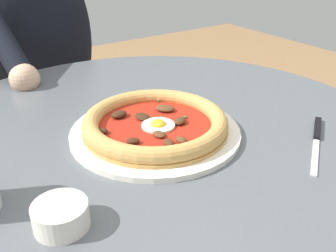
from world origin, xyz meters
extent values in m
cylinder|color=#565B60|center=(0.00, 0.00, 0.69)|extent=(0.94, 0.94, 0.03)
cylinder|color=white|center=(0.01, 0.00, 0.72)|extent=(0.30, 0.30, 0.01)
cylinder|color=tan|center=(0.01, 0.00, 0.72)|extent=(0.26, 0.26, 0.01)
torus|color=tan|center=(0.01, 0.00, 0.74)|extent=(0.26, 0.26, 0.03)
cylinder|color=#A82314|center=(0.01, 0.00, 0.73)|extent=(0.24, 0.24, 0.00)
cylinder|color=white|center=(0.01, 0.00, 0.73)|extent=(0.06, 0.06, 0.00)
ellipsoid|color=yellow|center=(0.01, 0.00, 0.73)|extent=(0.03, 0.03, 0.02)
ellipsoid|color=#3D2314|center=(0.04, -0.07, 0.73)|extent=(0.02, 0.03, 0.01)
ellipsoid|color=#3D2314|center=(-0.03, -0.01, 0.73)|extent=(0.04, 0.03, 0.01)
ellipsoid|color=#4C2D19|center=(0.03, 0.04, 0.74)|extent=(0.03, 0.03, 0.01)
ellipsoid|color=#3D2314|center=(-0.06, -0.04, 0.74)|extent=(0.03, 0.04, 0.01)
ellipsoid|color=brown|center=(0.08, 0.00, 0.74)|extent=(0.02, 0.02, 0.01)
ellipsoid|color=brown|center=(0.05, -0.02, 0.73)|extent=(0.03, 0.02, 0.01)
ellipsoid|color=#4C2D19|center=(0.08, -0.02, 0.73)|extent=(0.02, 0.02, 0.01)
ellipsoid|color=brown|center=(-0.03, 0.05, 0.74)|extent=(0.04, 0.04, 0.01)
ellipsoid|color=#3D2314|center=(-0.02, -0.09, 0.74)|extent=(0.03, 0.03, 0.01)
ellipsoid|color=#2D6B28|center=(-0.07, 0.06, 0.73)|extent=(0.01, 0.01, 0.00)
ellipsoid|color=#2D6B28|center=(-0.01, 0.02, 0.73)|extent=(0.01, 0.01, 0.00)
ellipsoid|color=#2D6B28|center=(0.02, 0.06, 0.73)|extent=(0.01, 0.01, 0.00)
cube|color=silver|center=(0.22, 0.17, 0.71)|extent=(0.07, 0.10, 0.00)
cube|color=black|center=(0.16, 0.25, 0.71)|extent=(0.06, 0.07, 0.01)
cylinder|color=white|center=(0.14, -0.22, 0.73)|extent=(0.07, 0.07, 0.03)
cylinder|color=olive|center=(0.14, -0.22, 0.74)|extent=(0.06, 0.06, 0.01)
cube|color=#282833|center=(-0.67, 0.00, 0.23)|extent=(0.28, 0.34, 0.45)
ellipsoid|color=black|center=(-0.67, 0.00, 0.74)|extent=(0.22, 0.35, 0.58)
cylinder|color=black|center=(-0.46, -0.13, 0.79)|extent=(0.25, 0.08, 0.18)
sphere|color=tan|center=(-0.36, -0.12, 0.73)|extent=(0.07, 0.07, 0.07)
cube|color=#957050|center=(-0.72, 0.00, 0.47)|extent=(0.42, 0.42, 0.02)
cube|color=#957050|center=(-0.92, 0.00, 0.69)|extent=(0.03, 0.37, 0.43)
cylinder|color=#8E6B4C|center=(-0.53, -0.19, 0.23)|extent=(0.02, 0.02, 0.46)
cylinder|color=#8E6B4C|center=(-0.54, 0.18, 0.23)|extent=(0.02, 0.02, 0.46)
cylinder|color=#8E6B4C|center=(-0.91, 0.18, 0.23)|extent=(0.02, 0.02, 0.46)
camera|label=1|loc=(0.51, -0.32, 1.04)|focal=40.41mm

